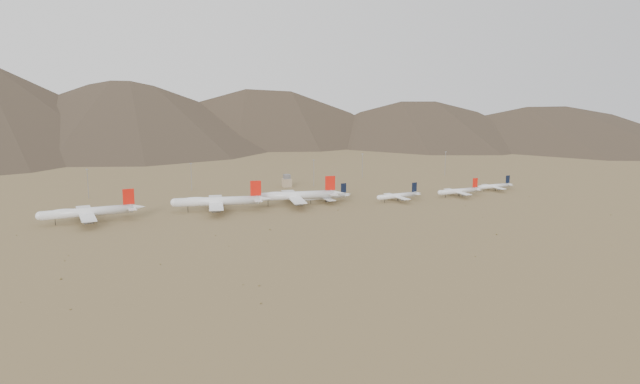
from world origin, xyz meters
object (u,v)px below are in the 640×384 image
object	(u,v)px
widebody_centre	(218,201)
narrowbody_b	(399,196)
control_tower	(287,181)
widebody_west	(88,212)
narrowbody_a	(326,197)
widebody_east	(296,195)

from	to	relation	value
widebody_centre	narrowbody_b	xyz separation A→B (m)	(151.57, -9.86, -3.24)
control_tower	widebody_west	bearing A→B (deg)	-151.35
widebody_west	narrowbody_a	bearing A→B (deg)	-1.69
widebody_centre	control_tower	xyz separation A→B (m)	(81.55, 88.76, -2.71)
widebody_centre	widebody_east	size ratio (longest dim) A/B	1.01
widebody_east	control_tower	world-z (taller)	widebody_east
widebody_west	control_tower	xyz separation A→B (m)	(176.74, 96.58, -2.42)
widebody_west	narrowbody_b	size ratio (longest dim) A/B	1.69
widebody_east	widebody_centre	bearing A→B (deg)	-170.95
widebody_west	narrowbody_b	distance (m)	246.78
widebody_east	control_tower	distance (m)	86.73
widebody_west	narrowbody_a	xyz separation A→B (m)	(187.24, 13.49, -2.87)
widebody_west	narrowbody_b	xyz separation A→B (m)	(246.75, -2.04, -2.94)
widebody_east	control_tower	xyz separation A→B (m)	(16.99, 85.01, -2.59)
narrowbody_a	narrowbody_b	world-z (taller)	narrowbody_a
narrowbody_a	control_tower	size ratio (longest dim) A/B	3.78
widebody_centre	widebody_east	bearing A→B (deg)	12.15
widebody_centre	narrowbody_b	size ratio (longest dim) A/B	1.75
widebody_west	narrowbody_a	size ratio (longest dim) A/B	1.66
widebody_centre	widebody_east	xyz separation A→B (m)	(64.56, 3.75, -0.12)
narrowbody_a	control_tower	distance (m)	83.75
control_tower	narrowbody_b	bearing A→B (deg)	-54.63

